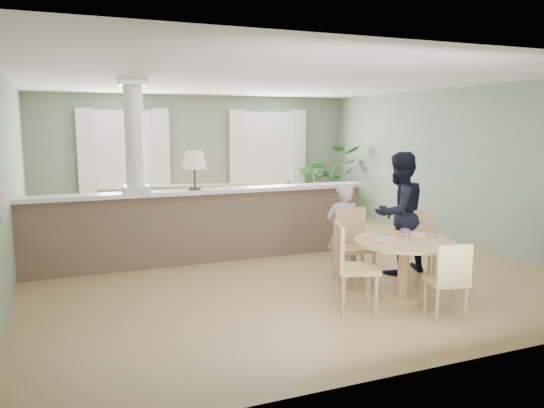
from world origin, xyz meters
name	(u,v)px	position (x,y,z in m)	size (l,w,h in m)	color
ground	(266,259)	(0.00, 0.00, 0.00)	(8.00, 8.00, 0.00)	tan
room_shell	(250,141)	(-0.03, 0.63, 1.81)	(7.02, 8.02, 2.71)	gray
pony_wall	(200,216)	(-0.99, 0.20, 0.71)	(5.32, 0.38, 2.70)	brown
sofa	(224,213)	(-0.16, 1.66, 0.48)	(3.32, 1.30, 0.97)	#896B4B
houseplant	(325,181)	(2.70, 3.15, 0.81)	(1.46, 1.26, 1.62)	#336829
dining_table	(404,252)	(0.81, -2.37, 0.57)	(1.19, 1.19, 0.81)	tan
chair_far_boy	(353,242)	(0.62, -1.56, 0.54)	(0.50, 0.50, 0.98)	tan
chair_far_man	(419,242)	(1.50, -1.77, 0.51)	(0.56, 0.56, 0.92)	tan
chair_near	(449,278)	(0.81, -3.17, 0.47)	(0.48, 0.48, 0.85)	tan
chair_side	(349,263)	(0.00, -2.49, 0.55)	(0.57, 0.57, 0.99)	tan
child_person	(343,231)	(0.60, -1.31, 0.64)	(0.47, 0.31, 1.29)	#9A9A9F
man_person	(399,213)	(1.43, -1.41, 0.85)	(0.83, 0.64, 1.70)	black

